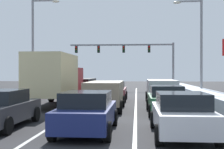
% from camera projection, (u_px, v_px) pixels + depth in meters
% --- Properties ---
extents(ground_plane, '(120.00, 120.00, 0.00)m').
position_uv_depth(ground_plane, '(109.00, 107.00, 19.86)').
color(ground_plane, '#28282B').
extents(lane_stripe_between_right_lane_and_center_lane, '(0.14, 41.05, 0.01)m').
position_uv_depth(lane_stripe_between_right_lane_and_center_lane, '(136.00, 102.00, 23.45)').
color(lane_stripe_between_right_lane_and_center_lane, silver).
rests_on(lane_stripe_between_right_lane_and_center_lane, ground).
extents(lane_stripe_between_center_lane_and_left_lane, '(0.14, 41.05, 0.01)m').
position_uv_depth(lane_stripe_between_center_lane_and_left_lane, '(91.00, 102.00, 23.72)').
color(lane_stripe_between_center_lane_and_left_lane, silver).
rests_on(lane_stripe_between_center_lane_and_left_lane, ground).
extents(snow_bank_right_shoulder, '(1.81, 41.05, 0.78)m').
position_uv_depth(snow_bank_right_shoulder, '(208.00, 97.00, 23.03)').
color(snow_bank_right_shoulder, silver).
rests_on(snow_bank_right_shoulder, ground).
extents(snow_bank_left_shoulder, '(1.83, 41.05, 0.77)m').
position_uv_depth(snow_bank_left_shoulder, '(23.00, 96.00, 24.13)').
color(snow_bank_left_shoulder, silver).
rests_on(snow_bank_left_shoulder, ground).
extents(sedan_white_right_lane_nearest, '(2.00, 4.50, 1.51)m').
position_uv_depth(sedan_white_right_lane_nearest, '(182.00, 114.00, 10.80)').
color(sedan_white_right_lane_nearest, silver).
rests_on(sedan_white_right_lane_nearest, ground).
extents(sedan_green_right_lane_second, '(2.00, 4.50, 1.51)m').
position_uv_depth(sedan_green_right_lane_second, '(166.00, 99.00, 16.73)').
color(sedan_green_right_lane_second, '#1E5633').
rests_on(sedan_green_right_lane_second, ground).
extents(suv_silver_right_lane_third, '(2.16, 4.90, 1.67)m').
position_uv_depth(suv_silver_right_lane_third, '(161.00, 89.00, 22.66)').
color(suv_silver_right_lane_third, '#B7BABF').
rests_on(suv_silver_right_lane_third, ground).
extents(sedan_navy_center_lane_nearest, '(2.00, 4.50, 1.51)m').
position_uv_depth(sedan_navy_center_lane_nearest, '(87.00, 112.00, 11.44)').
color(sedan_navy_center_lane_nearest, navy).
rests_on(sedan_navy_center_lane_nearest, ground).
extents(suv_tan_center_lane_second, '(2.16, 4.90, 1.67)m').
position_uv_depth(suv_tan_center_lane_second, '(105.00, 93.00, 18.32)').
color(suv_tan_center_lane_second, '#937F60').
rests_on(suv_tan_center_lane_second, ground).
extents(sedan_maroon_center_lane_third, '(2.00, 4.50, 1.51)m').
position_uv_depth(sedan_maroon_center_lane_third, '(114.00, 91.00, 24.64)').
color(sedan_maroon_center_lane_third, maroon).
rests_on(sedan_maroon_center_lane_third, ground).
extents(sedan_charcoal_left_lane_nearest, '(2.00, 4.50, 1.51)m').
position_uv_depth(sedan_charcoal_left_lane_nearest, '(1.00, 108.00, 12.53)').
color(sedan_charcoal_left_lane_nearest, '#38383D').
rests_on(sedan_charcoal_left_lane_nearest, ground).
extents(box_truck_left_lane_second, '(2.53, 7.20, 3.36)m').
position_uv_depth(box_truck_left_lane_second, '(56.00, 77.00, 20.50)').
color(box_truck_left_lane_second, maroon).
rests_on(box_truck_left_lane_second, ground).
extents(suv_black_left_lane_third, '(2.16, 4.90, 1.67)m').
position_uv_depth(suv_black_left_lane_third, '(82.00, 86.00, 28.22)').
color(suv_black_left_lane_third, black).
rests_on(suv_black_left_lane_third, ground).
extents(traffic_light_gantry, '(14.00, 0.47, 6.20)m').
position_uv_depth(traffic_light_gantry, '(133.00, 53.00, 42.03)').
color(traffic_light_gantry, slate).
rests_on(traffic_light_gantry, ground).
extents(street_lamp_right_mid, '(2.66, 0.36, 8.68)m').
position_uv_depth(street_lamp_right_mid, '(222.00, 29.00, 21.10)').
color(street_lamp_right_mid, gray).
rests_on(street_lamp_right_mid, ground).
extents(street_lamp_right_far, '(2.66, 0.36, 8.88)m').
position_uv_depth(street_lamp_right_far, '(198.00, 39.00, 28.56)').
color(street_lamp_right_far, gray).
rests_on(street_lamp_right_far, ground).
extents(street_lamp_left_mid, '(2.66, 0.36, 9.09)m').
position_uv_depth(street_lamp_left_mid, '(36.00, 39.00, 29.28)').
color(street_lamp_left_mid, gray).
rests_on(street_lamp_left_mid, ground).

